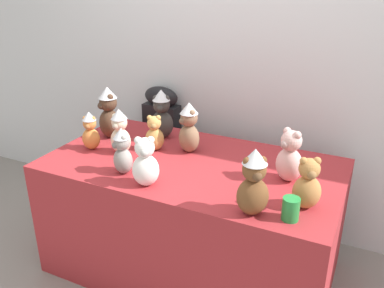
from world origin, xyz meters
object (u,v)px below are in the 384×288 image
(instrument_case, at_px, (163,148))
(teddy_bear_mocha, at_px, (189,128))
(teddy_bear_cream, at_px, (120,132))
(teddy_bear_snow, at_px, (145,163))
(teddy_bear_honey, at_px, (154,134))
(teddy_bear_caramel, at_px, (307,185))
(teddy_bear_ash, at_px, (122,151))
(teddy_bear_charcoal, at_px, (162,115))
(teddy_bear_chestnut, at_px, (253,183))
(display_table, at_px, (192,217))
(teddy_bear_blush, at_px, (290,157))
(teddy_bear_cocoa, at_px, (109,113))
(party_cup_green, at_px, (291,209))
(teddy_bear_ginger, at_px, (90,131))

(instrument_case, relative_size, teddy_bear_mocha, 3.16)
(teddy_bear_mocha, distance_m, teddy_bear_cream, 0.42)
(teddy_bear_snow, bearing_deg, teddy_bear_cream, 111.78)
(instrument_case, relative_size, teddy_bear_honey, 4.38)
(teddy_bear_cream, distance_m, teddy_bear_caramel, 1.17)
(teddy_bear_ash, distance_m, teddy_bear_charcoal, 0.55)
(teddy_bear_caramel, distance_m, teddy_bear_chestnut, 0.27)
(teddy_bear_honey, bearing_deg, instrument_case, 90.17)
(teddy_bear_snow, height_order, teddy_bear_cream, teddy_bear_cream)
(display_table, xyz_separation_m, teddy_bear_blush, (0.56, 0.03, 0.52))
(instrument_case, bearing_deg, teddy_bear_caramel, -30.26)
(teddy_bear_cream, xyz_separation_m, teddy_bear_ash, (0.17, -0.22, -0.01))
(teddy_bear_snow, height_order, teddy_bear_caramel, teddy_bear_snow)
(teddy_bear_chestnut, bearing_deg, teddy_bear_snow, 143.95)
(teddy_bear_cocoa, bearing_deg, party_cup_green, 8.07)
(teddy_bear_honey, relative_size, teddy_bear_charcoal, 0.69)
(teddy_bear_blush, bearing_deg, teddy_bear_chestnut, -70.49)
(display_table, distance_m, teddy_bear_ginger, 0.84)
(teddy_bear_caramel, height_order, party_cup_green, teddy_bear_caramel)
(instrument_case, bearing_deg, teddy_bear_charcoal, -57.15)
(teddy_bear_honey, bearing_deg, teddy_bear_charcoal, 81.48)
(teddy_bear_charcoal, bearing_deg, instrument_case, 99.53)
(teddy_bear_ginger, xyz_separation_m, party_cup_green, (1.32, -0.25, -0.07))
(teddy_bear_ginger, height_order, teddy_bear_cream, teddy_bear_cream)
(teddy_bear_snow, distance_m, party_cup_green, 0.77)
(teddy_bear_ginger, bearing_deg, teddy_bear_mocha, 4.37)
(party_cup_green, bearing_deg, teddy_bear_mocha, 147.27)
(display_table, height_order, teddy_bear_caramel, teddy_bear_caramel)
(teddy_bear_mocha, bearing_deg, teddy_bear_ginger, -126.74)
(teddy_bear_ash, height_order, teddy_bear_blush, teddy_bear_blush)
(party_cup_green, bearing_deg, teddy_bear_snow, -179.47)
(teddy_bear_chestnut, bearing_deg, teddy_bear_honey, 116.82)
(teddy_bear_snow, distance_m, teddy_bear_caramel, 0.82)
(teddy_bear_ash, height_order, teddy_bear_caramel, teddy_bear_ash)
(teddy_bear_honey, height_order, teddy_bear_caramel, teddy_bear_caramel)
(display_table, height_order, party_cup_green, party_cup_green)
(teddy_bear_honey, height_order, teddy_bear_chestnut, teddy_bear_chestnut)
(teddy_bear_snow, relative_size, teddy_bear_charcoal, 0.82)
(display_table, distance_m, teddy_bear_mocha, 0.56)
(teddy_bear_cream, relative_size, teddy_bear_blush, 0.97)
(teddy_bear_cream, distance_m, teddy_bear_charcoal, 0.35)
(teddy_bear_charcoal, distance_m, teddy_bear_caramel, 1.16)
(display_table, xyz_separation_m, party_cup_green, (0.66, -0.34, 0.43))
(teddy_bear_ginger, bearing_deg, teddy_bear_honey, 5.84)
(teddy_bear_ginger, relative_size, teddy_bear_blush, 0.84)
(display_table, height_order, teddy_bear_honey, teddy_bear_honey)
(teddy_bear_charcoal, bearing_deg, party_cup_green, -51.68)
(teddy_bear_honey, relative_size, party_cup_green, 2.10)
(instrument_case, distance_m, teddy_bear_blush, 1.30)
(teddy_bear_honey, bearing_deg, display_table, -38.35)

